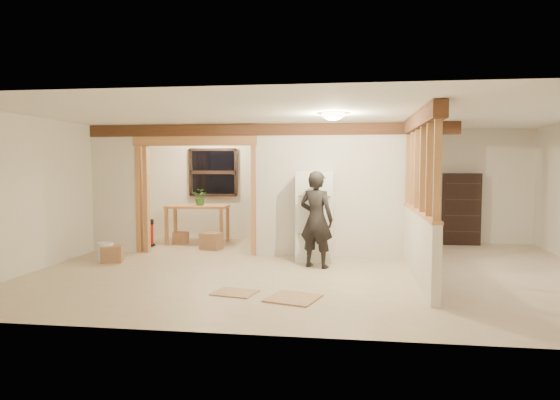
# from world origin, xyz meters

# --- Properties ---
(floor) EXTENTS (9.00, 6.50, 0.01)m
(floor) POSITION_xyz_m (0.00, 0.00, -0.01)
(floor) COLOR beige
(floor) RESTS_ON ground
(ceiling) EXTENTS (9.00, 6.50, 0.01)m
(ceiling) POSITION_xyz_m (0.00, 0.00, 2.50)
(ceiling) COLOR white
(wall_back) EXTENTS (9.00, 0.01, 2.50)m
(wall_back) POSITION_xyz_m (0.00, 3.25, 1.25)
(wall_back) COLOR silver
(wall_back) RESTS_ON floor
(wall_front) EXTENTS (9.00, 0.01, 2.50)m
(wall_front) POSITION_xyz_m (0.00, -3.25, 1.25)
(wall_front) COLOR silver
(wall_front) RESTS_ON floor
(wall_left) EXTENTS (0.01, 6.50, 2.50)m
(wall_left) POSITION_xyz_m (-4.50, 0.00, 1.25)
(wall_left) COLOR silver
(wall_left) RESTS_ON floor
(partition_left_stub) EXTENTS (0.90, 0.12, 2.50)m
(partition_left_stub) POSITION_xyz_m (-4.05, 1.20, 1.25)
(partition_left_stub) COLOR silver
(partition_left_stub) RESTS_ON floor
(partition_center) EXTENTS (2.80, 0.12, 2.50)m
(partition_center) POSITION_xyz_m (0.20, 1.20, 1.25)
(partition_center) COLOR silver
(partition_center) RESTS_ON floor
(doorway_frame) EXTENTS (2.46, 0.14, 2.20)m
(doorway_frame) POSITION_xyz_m (-2.40, 1.20, 1.10)
(doorway_frame) COLOR tan
(doorway_frame) RESTS_ON floor
(header_beam_back) EXTENTS (7.00, 0.18, 0.22)m
(header_beam_back) POSITION_xyz_m (-1.00, 1.20, 2.38)
(header_beam_back) COLOR brown
(header_beam_back) RESTS_ON ceiling
(header_beam_right) EXTENTS (0.18, 3.30, 0.22)m
(header_beam_right) POSITION_xyz_m (1.60, -0.40, 2.38)
(header_beam_right) COLOR brown
(header_beam_right) RESTS_ON ceiling
(pony_wall) EXTENTS (0.12, 3.20, 1.00)m
(pony_wall) POSITION_xyz_m (1.60, -0.40, 0.50)
(pony_wall) COLOR silver
(pony_wall) RESTS_ON floor
(stud_partition) EXTENTS (0.14, 3.20, 1.32)m
(stud_partition) POSITION_xyz_m (1.60, -0.40, 1.66)
(stud_partition) COLOR tan
(stud_partition) RESTS_ON pony_wall
(window_back) EXTENTS (1.12, 0.10, 1.10)m
(window_back) POSITION_xyz_m (-2.60, 3.17, 1.55)
(window_back) COLOR black
(window_back) RESTS_ON wall_back
(ceiling_dome_main) EXTENTS (0.36, 0.36, 0.16)m
(ceiling_dome_main) POSITION_xyz_m (0.30, -0.50, 2.48)
(ceiling_dome_main) COLOR #FFEABF
(ceiling_dome_main) RESTS_ON ceiling
(ceiling_dome_util) EXTENTS (0.32, 0.32, 0.14)m
(ceiling_dome_util) POSITION_xyz_m (-2.50, 2.30, 2.48)
(ceiling_dome_util) COLOR #FFEABF
(ceiling_dome_util) RESTS_ON ceiling
(hanging_bulb) EXTENTS (0.07, 0.07, 0.07)m
(hanging_bulb) POSITION_xyz_m (-2.00, 1.60, 2.18)
(hanging_bulb) COLOR #FFD88C
(hanging_bulb) RESTS_ON ceiling
(refrigerator) EXTENTS (0.66, 0.64, 1.60)m
(refrigerator) POSITION_xyz_m (-0.05, 0.82, 0.80)
(refrigerator) COLOR white
(refrigerator) RESTS_ON floor
(woman) EXTENTS (0.69, 0.58, 1.63)m
(woman) POSITION_xyz_m (0.01, 0.18, 0.81)
(woman) COLOR #262424
(woman) RESTS_ON floor
(work_table) EXTENTS (1.37, 0.73, 0.84)m
(work_table) POSITION_xyz_m (-2.76, 2.45, 0.42)
(work_table) COLOR tan
(work_table) RESTS_ON floor
(potted_plant) EXTENTS (0.38, 0.35, 0.36)m
(potted_plant) POSITION_xyz_m (-2.68, 2.46, 1.02)
(potted_plant) COLOR #306B33
(potted_plant) RESTS_ON work_table
(shop_vac) EXTENTS (0.57, 0.57, 0.58)m
(shop_vac) POSITION_xyz_m (-3.75, 1.87, 0.29)
(shop_vac) COLOR #931208
(shop_vac) RESTS_ON floor
(bookshelf) EXTENTS (0.77, 0.26, 1.54)m
(bookshelf) POSITION_xyz_m (2.95, 3.05, 0.77)
(bookshelf) COLOR black
(bookshelf) RESTS_ON floor
(bucket) EXTENTS (0.35, 0.35, 0.34)m
(bucket) POSITION_xyz_m (-3.75, 0.18, 0.17)
(bucket) COLOR white
(bucket) RESTS_ON floor
(box_util_a) EXTENTS (0.46, 0.41, 0.34)m
(box_util_a) POSITION_xyz_m (-2.24, 1.73, 0.17)
(box_util_a) COLOR #A0704D
(box_util_a) RESTS_ON floor
(box_util_b) EXTENTS (0.31, 0.31, 0.25)m
(box_util_b) POSITION_xyz_m (-3.10, 2.32, 0.13)
(box_util_b) COLOR #A0704D
(box_util_b) RESTS_ON floor
(box_front) EXTENTS (0.42, 0.38, 0.29)m
(box_front) POSITION_xyz_m (-3.60, 0.12, 0.14)
(box_front) COLOR #A0704D
(box_front) RESTS_ON floor
(floor_panel_near) EXTENTS (0.76, 0.76, 0.02)m
(floor_panel_near) POSITION_xyz_m (-0.15, -1.85, 0.01)
(floor_panel_near) COLOR tan
(floor_panel_near) RESTS_ON floor
(floor_panel_far) EXTENTS (0.63, 0.55, 0.02)m
(floor_panel_far) POSITION_xyz_m (-0.96, -1.67, 0.01)
(floor_panel_far) COLOR tan
(floor_panel_far) RESTS_ON floor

